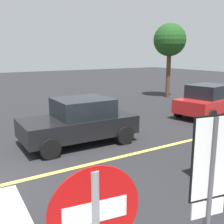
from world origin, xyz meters
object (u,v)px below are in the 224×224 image
Objects in this scene: car_red_crossing at (209,100)px; tree_left_verge at (170,41)px; speed_limit_sign at (210,180)px; car_black_approaching at (79,121)px.

tree_left_verge is at bearing 65.96° from car_red_crossing.
speed_limit_sign is at bearing -132.00° from tree_left_verge.
car_black_approaching is at bearing -148.83° from tree_left_verge.
speed_limit_sign is 0.59× the size of car_red_crossing.
speed_limit_sign is 11.43m from car_red_crossing.
car_red_crossing is (7.36, 0.35, 0.01)m from car_black_approaching.
car_red_crossing is 0.83× the size of tree_left_verge.
speed_limit_sign is 6.98m from car_black_approaching.
speed_limit_sign is 0.63× the size of car_black_approaching.
speed_limit_sign reaches higher than car_red_crossing.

